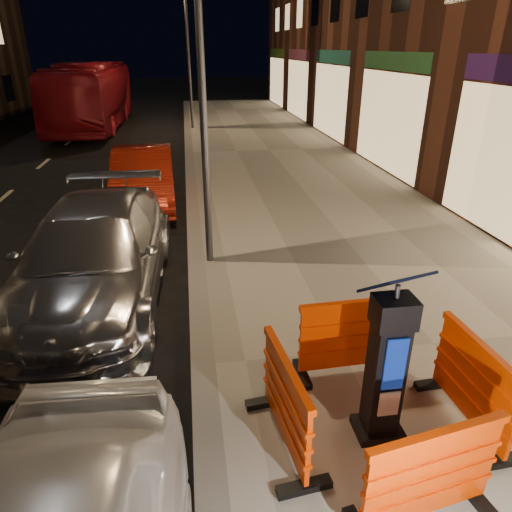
{
  "coord_description": "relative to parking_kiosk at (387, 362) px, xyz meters",
  "views": [
    {
      "loc": [
        -0.02,
        -4.54,
        3.68
      ],
      "look_at": [
        0.8,
        1.0,
        1.1
      ],
      "focal_mm": 32.0,
      "sensor_mm": 36.0,
      "label": 1
    }
  ],
  "objects": [
    {
      "name": "ground_plane",
      "position": [
        -1.69,
        1.32,
        -1.01
      ],
      "size": [
        120.0,
        120.0,
        0.0
      ],
      "primitive_type": "plane",
      "color": "black",
      "rests_on": "ground"
    },
    {
      "name": "sidewalk",
      "position": [
        1.31,
        1.32,
        -0.94
      ],
      "size": [
        6.0,
        60.0,
        0.15
      ],
      "primitive_type": "cube",
      "color": "#99968B",
      "rests_on": "ground"
    },
    {
      "name": "kerb",
      "position": [
        -1.69,
        1.32,
        -0.94
      ],
      "size": [
        0.3,
        60.0,
        0.15
      ],
      "primitive_type": "cube",
      "color": "slate",
      "rests_on": "ground"
    },
    {
      "name": "parking_kiosk",
      "position": [
        0.0,
        0.0,
        0.0
      ],
      "size": [
        0.59,
        0.59,
        1.73
      ],
      "primitive_type": "cube",
      "rotation": [
        0.0,
        0.0,
        0.09
      ],
      "color": "black",
      "rests_on": "sidewalk"
    },
    {
      "name": "barrier_front",
      "position": [
        0.0,
        -0.95,
        -0.38
      ],
      "size": [
        1.3,
        0.71,
        0.96
      ],
      "primitive_type": "cube",
      "rotation": [
        0.0,
        0.0,
        0.17
      ],
      "color": "#E73600",
      "rests_on": "sidewalk"
    },
    {
      "name": "barrier_back",
      "position": [
        -0.0,
        0.95,
        -0.38
      ],
      "size": [
        1.25,
        0.55,
        0.96
      ],
      "primitive_type": "cube",
      "rotation": [
        0.0,
        0.0,
        0.03
      ],
      "color": "#E73600",
      "rests_on": "sidewalk"
    },
    {
      "name": "barrier_kerbside",
      "position": [
        -0.95,
        0.0,
        -0.38
      ],
      "size": [
        0.65,
        1.29,
        0.96
      ],
      "primitive_type": "cube",
      "rotation": [
        0.0,
        0.0,
        1.69
      ],
      "color": "#E73600",
      "rests_on": "sidewalk"
    },
    {
      "name": "barrier_bldgside",
      "position": [
        0.95,
        0.0,
        -0.38
      ],
      "size": [
        0.57,
        1.26,
        0.96
      ],
      "primitive_type": "cube",
      "rotation": [
        0.0,
        0.0,
        1.62
      ],
      "color": "#E73600",
      "rests_on": "sidewalk"
    },
    {
      "name": "car_silver",
      "position": [
        -3.24,
        3.46,
        -1.01
      ],
      "size": [
        2.26,
        5.21,
        1.49
      ],
      "primitive_type": "imported",
      "rotation": [
        0.0,
        0.0,
        -0.03
      ],
      "color": "#AFAFB4",
      "rests_on": "ground"
    },
    {
      "name": "car_red",
      "position": [
        -2.86,
        8.34,
        -1.01
      ],
      "size": [
        1.65,
        4.24,
        1.37
      ],
      "primitive_type": "imported",
      "rotation": [
        0.0,
        0.0,
        0.05
      ],
      "color": "maroon",
      "rests_on": "ground"
    },
    {
      "name": "bus_doubledecker",
      "position": [
        -6.16,
        21.1,
        -1.01
      ],
      "size": [
        2.57,
        10.84,
        3.02
      ],
      "primitive_type": "imported",
      "rotation": [
        0.0,
        0.0,
        -0.0
      ],
      "color": "maroon",
      "rests_on": "ground"
    },
    {
      "name": "street_lamp_mid",
      "position": [
        -1.44,
        4.32,
        2.14
      ],
      "size": [
        0.12,
        0.12,
        6.0
      ],
      "primitive_type": "cylinder",
      "color": "#3F3F44",
      "rests_on": "sidewalk"
    },
    {
      "name": "street_lamp_far",
      "position": [
        -1.44,
        19.32,
        2.14
      ],
      "size": [
        0.12,
        0.12,
        6.0
      ],
      "primitive_type": "cylinder",
      "color": "#3F3F44",
      "rests_on": "sidewalk"
    }
  ]
}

